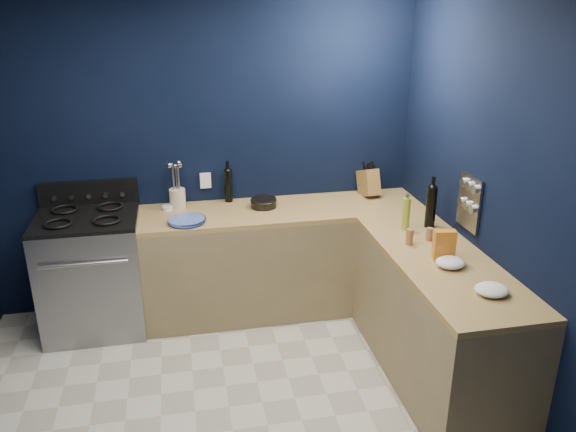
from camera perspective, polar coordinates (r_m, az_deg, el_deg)
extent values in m
cube|color=beige|center=(3.77, -5.55, -20.70)|extent=(3.50, 3.50, 0.02)
cube|color=black|center=(4.73, -8.43, 6.17)|extent=(3.50, 0.02, 2.60)
cube|color=black|center=(3.64, 22.35, 0.23)|extent=(0.02, 3.50, 2.60)
cube|color=olive|center=(4.79, -0.44, -4.50)|extent=(2.30, 0.63, 0.86)
cube|color=brown|center=(4.62, -0.46, 0.55)|extent=(2.30, 0.63, 0.04)
cube|color=olive|center=(4.07, 14.58, -10.19)|extent=(0.63, 1.67, 0.86)
cube|color=brown|center=(3.86, 15.18, -4.46)|extent=(0.63, 1.67, 0.04)
cube|color=gray|center=(4.75, -18.94, -5.58)|extent=(0.76, 0.66, 0.92)
cube|color=black|center=(4.47, -19.37, -7.47)|extent=(0.59, 0.02, 0.42)
cube|color=black|center=(4.57, -19.63, -0.23)|extent=(0.76, 0.66, 0.03)
cube|color=black|center=(4.81, -19.35, 2.21)|extent=(0.76, 0.06, 0.20)
cube|color=gray|center=(4.10, 17.74, 1.31)|extent=(0.02, 0.28, 0.38)
cube|color=white|center=(4.77, -8.27, 3.55)|extent=(0.09, 0.02, 0.13)
cylinder|color=#4752AD|center=(4.37, -10.16, -0.47)|extent=(0.36, 0.36, 0.03)
cylinder|color=white|center=(4.67, -11.98, 0.81)|extent=(0.09, 0.09, 0.03)
cylinder|color=beige|center=(4.68, -11.01, 1.74)|extent=(0.15, 0.15, 0.16)
cylinder|color=black|center=(4.75, -6.01, 3.01)|extent=(0.09, 0.09, 0.27)
cylinder|color=black|center=(4.62, -2.45, 1.35)|extent=(0.27, 0.27, 0.08)
cube|color=brown|center=(4.93, 8.07, 3.33)|extent=(0.16, 0.28, 0.28)
cylinder|color=black|center=(4.31, 14.14, 0.86)|extent=(0.08, 0.08, 0.31)
cylinder|color=#94A42C|center=(4.23, 11.76, 0.20)|extent=(0.06, 0.06, 0.24)
cylinder|color=olive|center=(4.01, 12.10, -2.05)|extent=(0.06, 0.06, 0.11)
cylinder|color=olive|center=(4.11, 13.99, -1.77)|extent=(0.05, 0.05, 0.09)
cube|color=#B21923|center=(3.82, 15.40, -2.82)|extent=(0.15, 0.09, 0.20)
ellipsoid|color=white|center=(3.74, 15.98, -4.50)|extent=(0.23, 0.21, 0.07)
ellipsoid|color=white|center=(3.49, 19.75, -6.97)|extent=(0.22, 0.21, 0.06)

